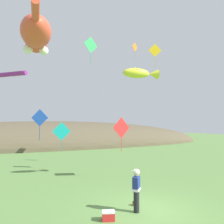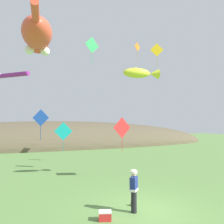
{
  "view_description": "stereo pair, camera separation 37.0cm",
  "coord_description": "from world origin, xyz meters",
  "px_view_note": "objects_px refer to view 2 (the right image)",
  "views": [
    {
      "loc": [
        -5.16,
        -8.27,
        3.72
      ],
      "look_at": [
        0.0,
        4.0,
        4.44
      ],
      "focal_mm": 35.0,
      "sensor_mm": 36.0,
      "label": 1
    },
    {
      "loc": [
        -4.81,
        -8.41,
        3.72
      ],
      "look_at": [
        0.0,
        4.0,
        4.44
      ],
      "focal_mm": 35.0,
      "sensor_mm": 36.0,
      "label": 2
    }
  ],
  "objects_px": {
    "kite_diamond_teal": "(63,131)",
    "kite_diamond_green": "(92,45)",
    "kite_diamond_blue": "(41,118)",
    "picnic_cooler": "(105,216)",
    "kite_diamond_red": "(122,128)",
    "festival_attendant": "(134,189)",
    "kite_giant_cat": "(37,36)",
    "kite_diamond_orange": "(137,47)",
    "kite_fish_windsock": "(141,73)",
    "kite_diamond_gold": "(157,50)",
    "kite_spool": "(133,203)",
    "kite_tube_streamer": "(14,75)"
  },
  "relations": [
    {
      "from": "kite_diamond_teal",
      "to": "kite_diamond_green",
      "type": "bearing_deg",
      "value": -48.36
    },
    {
      "from": "festival_attendant",
      "to": "kite_diamond_green",
      "type": "distance_m",
      "value": 11.8
    },
    {
      "from": "kite_giant_cat",
      "to": "kite_fish_windsock",
      "type": "xyz_separation_m",
      "value": [
        6.45,
        -2.71,
        -2.59
      ]
    },
    {
      "from": "kite_giant_cat",
      "to": "kite_diamond_blue",
      "type": "height_order",
      "value": "kite_giant_cat"
    },
    {
      "from": "kite_giant_cat",
      "to": "kite_diamond_teal",
      "type": "bearing_deg",
      "value": 51.16
    },
    {
      "from": "festival_attendant",
      "to": "picnic_cooler",
      "type": "xyz_separation_m",
      "value": [
        -1.38,
        -0.27,
        -0.77
      ]
    },
    {
      "from": "kite_diamond_gold",
      "to": "festival_attendant",
      "type": "bearing_deg",
      "value": -129.15
    },
    {
      "from": "kite_giant_cat",
      "to": "kite_diamond_green",
      "type": "height_order",
      "value": "kite_giant_cat"
    },
    {
      "from": "kite_diamond_red",
      "to": "kite_diamond_teal",
      "type": "height_order",
      "value": "kite_diamond_red"
    },
    {
      "from": "kite_tube_streamer",
      "to": "kite_diamond_green",
      "type": "bearing_deg",
      "value": -28.18
    },
    {
      "from": "kite_tube_streamer",
      "to": "kite_diamond_red",
      "type": "height_order",
      "value": "kite_tube_streamer"
    },
    {
      "from": "kite_tube_streamer",
      "to": "picnic_cooler",
      "type": "bearing_deg",
      "value": -70.22
    },
    {
      "from": "kite_tube_streamer",
      "to": "kite_diamond_orange",
      "type": "distance_m",
      "value": 12.8
    },
    {
      "from": "kite_spool",
      "to": "picnic_cooler",
      "type": "distance_m",
      "value": 1.95
    },
    {
      "from": "kite_fish_windsock",
      "to": "kite_diamond_teal",
      "type": "distance_m",
      "value": 8.0
    },
    {
      "from": "kite_fish_windsock",
      "to": "festival_attendant",
      "type": "bearing_deg",
      "value": -122.35
    },
    {
      "from": "kite_giant_cat",
      "to": "kite_diamond_red",
      "type": "relative_size",
      "value": 2.95
    },
    {
      "from": "kite_giant_cat",
      "to": "kite_diamond_orange",
      "type": "distance_m",
      "value": 11.77
    },
    {
      "from": "kite_giant_cat",
      "to": "kite_diamond_orange",
      "type": "relative_size",
      "value": 3.64
    },
    {
      "from": "kite_spool",
      "to": "kite_diamond_orange",
      "type": "xyz_separation_m",
      "value": [
        6.32,
        11.4,
        11.87
      ]
    },
    {
      "from": "kite_giant_cat",
      "to": "kite_diamond_blue",
      "type": "bearing_deg",
      "value": -56.45
    },
    {
      "from": "kite_diamond_green",
      "to": "kite_fish_windsock",
      "type": "bearing_deg",
      "value": -55.52
    },
    {
      "from": "kite_giant_cat",
      "to": "kite_fish_windsock",
      "type": "distance_m",
      "value": 7.46
    },
    {
      "from": "kite_diamond_blue",
      "to": "picnic_cooler",
      "type": "bearing_deg",
      "value": -73.21
    },
    {
      "from": "kite_spool",
      "to": "picnic_cooler",
      "type": "xyz_separation_m",
      "value": [
        -1.69,
        -0.96,
        0.08
      ]
    },
    {
      "from": "festival_attendant",
      "to": "kite_diamond_red",
      "type": "height_order",
      "value": "kite_diamond_red"
    },
    {
      "from": "kite_diamond_gold",
      "to": "kite_diamond_red",
      "type": "bearing_deg",
      "value": -152.94
    },
    {
      "from": "kite_diamond_teal",
      "to": "kite_tube_streamer",
      "type": "bearing_deg",
      "value": 165.44
    },
    {
      "from": "kite_giant_cat",
      "to": "kite_diamond_teal",
      "type": "height_order",
      "value": "kite_giant_cat"
    },
    {
      "from": "kite_diamond_green",
      "to": "kite_diamond_red",
      "type": "bearing_deg",
      "value": -60.82
    },
    {
      "from": "kite_diamond_green",
      "to": "kite_diamond_blue",
      "type": "bearing_deg",
      "value": -162.37
    },
    {
      "from": "kite_fish_windsock",
      "to": "kite_diamond_red",
      "type": "xyz_separation_m",
      "value": [
        -0.96,
        0.92,
        -3.65
      ]
    },
    {
      "from": "kite_tube_streamer",
      "to": "kite_giant_cat",
      "type": "bearing_deg",
      "value": -66.84
    },
    {
      "from": "kite_fish_windsock",
      "to": "kite_diamond_orange",
      "type": "relative_size",
      "value": 1.35
    },
    {
      "from": "kite_tube_streamer",
      "to": "kite_diamond_gold",
      "type": "height_order",
      "value": "kite_diamond_gold"
    },
    {
      "from": "festival_attendant",
      "to": "kite_diamond_red",
      "type": "xyz_separation_m",
      "value": [
        1.76,
        5.21,
        2.49
      ]
    },
    {
      "from": "kite_tube_streamer",
      "to": "kite_diamond_gold",
      "type": "xyz_separation_m",
      "value": [
        11.37,
        -3.44,
        2.35
      ]
    },
    {
      "from": "festival_attendant",
      "to": "picnic_cooler",
      "type": "relative_size",
      "value": 3.14
    },
    {
      "from": "festival_attendant",
      "to": "kite_diamond_teal",
      "type": "distance_m",
      "value": 10.14
    },
    {
      "from": "picnic_cooler",
      "to": "kite_diamond_orange",
      "type": "height_order",
      "value": "kite_diamond_orange"
    },
    {
      "from": "picnic_cooler",
      "to": "kite_diamond_green",
      "type": "distance_m",
      "value": 12.67
    },
    {
      "from": "kite_tube_streamer",
      "to": "kite_diamond_red",
      "type": "relative_size",
      "value": 1.05
    },
    {
      "from": "kite_fish_windsock",
      "to": "kite_diamond_green",
      "type": "xyz_separation_m",
      "value": [
        -2.38,
        3.46,
        2.75
      ]
    },
    {
      "from": "kite_diamond_teal",
      "to": "kite_diamond_red",
      "type": "bearing_deg",
      "value": -54.78
    },
    {
      "from": "kite_diamond_orange",
      "to": "kite_diamond_gold",
      "type": "distance_m",
      "value": 5.14
    },
    {
      "from": "kite_fish_windsock",
      "to": "kite_diamond_gold",
      "type": "height_order",
      "value": "kite_diamond_gold"
    },
    {
      "from": "kite_giant_cat",
      "to": "kite_diamond_green",
      "type": "xyz_separation_m",
      "value": [
        4.08,
        0.75,
        0.17
      ]
    },
    {
      "from": "kite_tube_streamer",
      "to": "kite_diamond_teal",
      "type": "bearing_deg",
      "value": -14.56
    },
    {
      "from": "festival_attendant",
      "to": "kite_spool",
      "type": "distance_m",
      "value": 1.14
    },
    {
      "from": "kite_diamond_orange",
      "to": "picnic_cooler",
      "type": "bearing_deg",
      "value": -122.93
    }
  ]
}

